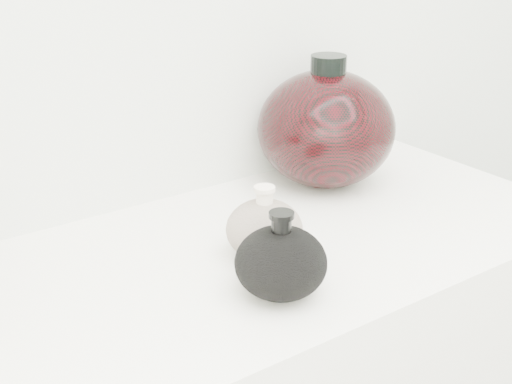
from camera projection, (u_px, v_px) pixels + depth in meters
black_gourd_vase at (281, 262)px, 0.94m from camera, size 0.16×0.16×0.12m
cream_gourd_vase at (264, 229)px, 1.04m from camera, size 0.15×0.15×0.11m
right_round_pot at (326, 128)px, 1.29m from camera, size 0.29×0.29×0.24m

